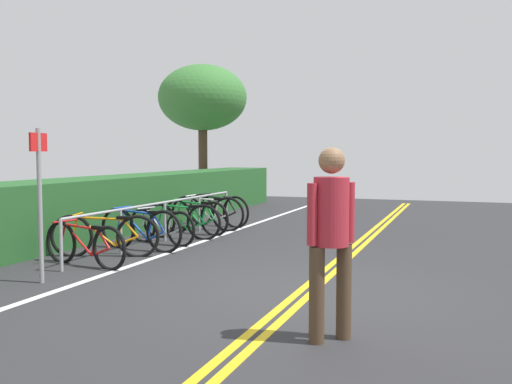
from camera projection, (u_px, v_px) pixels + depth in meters
The scene contains 17 objects.
ground_plane at pixel (306, 293), 6.94m from camera, with size 28.69×13.40×0.05m, color #2B2B2D.
centre_line_yellow_inner at pixel (312, 292), 6.91m from camera, with size 25.82×0.10×0.00m, color gold.
centre_line_yellow_outer at pixel (300, 291), 6.96m from camera, with size 25.82×0.10×0.00m, color gold.
bike_lane_stripe_white at pixel (107, 274), 7.94m from camera, with size 25.82×0.12×0.00m, color white.
bike_rack at pixel (165, 211), 10.87m from camera, with size 6.05×0.05×0.78m.
bicycle_0 at pixel (84, 244), 8.51m from camera, with size 0.51×1.70×0.70m.
bicycle_1 at pixel (105, 236), 9.26m from camera, with size 0.68×1.75×0.74m.
bicycle_2 at pixel (141, 229), 9.89m from camera, with size 0.46×1.77×0.78m.
bicycle_3 at pixel (161, 227), 10.56m from camera, with size 0.52×1.61×0.70m.
bicycle_4 at pixel (181, 221), 11.21m from camera, with size 0.46×1.70×0.75m.
bicycle_5 at pixel (196, 217), 11.91m from camera, with size 0.54×1.71×0.76m.
bicycle_6 at pixel (207, 213), 12.50m from camera, with size 0.46×1.78×0.79m.
bicycle_7 at pixel (218, 210), 13.20m from camera, with size 0.59×1.75×0.77m.
pedestrian at pixel (331, 230), 5.05m from camera, with size 0.38×0.37×1.76m.
sign_post_near at pixel (39, 190), 7.31m from camera, with size 0.36×0.08×2.02m.
hedge_backdrop at pixel (130, 201), 12.88m from camera, with size 15.00×1.39×1.19m, color #235626.
tree_mid at pixel (203, 98), 18.85m from camera, with size 2.96×2.96×4.65m.
Camera 1 is at (-6.63, -1.79, 1.70)m, focal length 39.54 mm.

